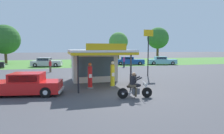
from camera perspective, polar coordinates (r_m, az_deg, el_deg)
ground_plane at (r=12.65m, az=3.45°, el=-8.10°), size 300.00×300.00×0.00m
grass_verge_strip at (r=41.93m, az=-9.81°, el=1.44°), size 120.00×24.00×0.01m
service_station_kiosk at (r=17.32m, az=-5.46°, el=1.39°), size 4.68×7.20×3.35m
gas_pump_nearside at (r=14.15m, az=-6.78°, el=-2.99°), size 0.44×0.44×1.95m
gas_pump_offside at (r=14.51m, az=0.18°, el=-2.55°), size 0.44×0.44×2.04m
motorcycle_with_rider at (r=11.39m, az=6.93°, el=-6.30°), size 2.16×0.70×1.58m
featured_classic_sedan at (r=13.37m, az=-25.54°, el=-5.01°), size 5.20×2.58×1.45m
parked_car_back_row_far_right at (r=34.39m, az=-7.45°, el=1.73°), size 5.79×2.88×1.54m
parked_car_back_row_far_left at (r=33.25m, az=-19.59°, el=1.33°), size 5.28×2.77×1.52m
parked_car_back_row_left at (r=36.81m, az=15.09°, el=1.85°), size 5.72×3.29×1.53m
parked_car_back_row_centre at (r=35.28m, az=5.37°, el=1.86°), size 5.78×3.22×1.51m
bystander_standing_back_lot at (r=30.55m, az=3.72°, el=1.75°), size 0.34×0.34×1.78m
bystander_admiring_sedan at (r=25.11m, az=-18.50°, el=0.43°), size 0.35×0.35×1.61m
tree_oak_right at (r=48.44m, az=1.84°, el=7.64°), size 4.92×4.92×7.31m
tree_oak_distant_spare at (r=51.59m, az=13.96°, el=8.61°), size 5.69×5.69×8.72m
tree_oak_far_left at (r=44.17m, az=-30.14°, el=7.35°), size 6.00×6.00×7.93m
roadside_pole_sign at (r=20.72m, az=11.13°, el=6.73°), size 1.10×0.12×5.07m
spare_tire_stack at (r=16.72m, az=6.52°, el=-3.50°), size 0.60×0.60×0.72m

